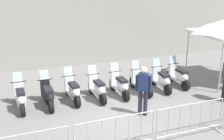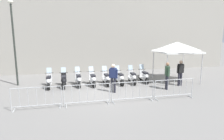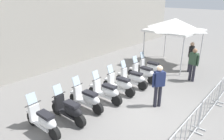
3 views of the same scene
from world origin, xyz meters
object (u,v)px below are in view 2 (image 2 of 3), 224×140
(motorcycle_0, at_px, (49,81))
(motorcycle_6, at_px, (132,77))
(motorcycle_3, at_px, (93,79))
(canopy_tent, at_px, (177,47))
(officer_mid_plaza, at_px, (113,77))
(motorcycle_4, at_px, (106,78))
(motorcycle_7, at_px, (144,76))
(motorcycle_1, at_px, (64,80))
(barrier_segment_3, at_px, (174,89))
(barrier_segment_1, at_px, (87,95))
(barrier_segment_0, at_px, (37,98))
(barrier_segment_2, at_px, (133,92))
(motorcycle_5, at_px, (120,78))
(officer_near_row_end, at_px, (180,71))
(motorcycle_2, at_px, (78,79))
(officer_by_barriers, at_px, (167,74))
(street_lamp, at_px, (13,35))

(motorcycle_0, bearing_deg, motorcycle_6, 2.56)
(motorcycle_3, relative_size, canopy_tent, 0.59)
(officer_mid_plaza, bearing_deg, motorcycle_4, 96.34)
(motorcycle_4, bearing_deg, motorcycle_7, 6.39)
(motorcycle_1, height_order, motorcycle_3, same)
(motorcycle_7, distance_m, barrier_segment_3, 3.75)
(barrier_segment_1, distance_m, barrier_segment_3, 4.70)
(barrier_segment_0, bearing_deg, barrier_segment_2, 4.04)
(motorcycle_5, relative_size, barrier_segment_3, 0.76)
(motorcycle_1, height_order, officer_mid_plaza, officer_mid_plaza)
(officer_near_row_end, bearing_deg, motorcycle_2, 172.10)
(motorcycle_2, bearing_deg, barrier_segment_2, -51.34)
(motorcycle_4, relative_size, barrier_segment_0, 0.76)
(motorcycle_3, bearing_deg, barrier_segment_2, -61.51)
(officer_mid_plaza, xyz_separation_m, officer_by_barriers, (3.46, 0.16, 0.00))
(motorcycle_1, xyz_separation_m, motorcycle_7, (5.65, 0.49, 0.00))
(motorcycle_7, bearing_deg, motorcycle_4, -173.61)
(barrier_segment_1, distance_m, officer_by_barriers, 5.48)
(motorcycle_1, height_order, barrier_segment_0, motorcycle_1)
(motorcycle_2, distance_m, street_lamp, 5.12)
(motorcycle_6, xyz_separation_m, barrier_segment_3, (1.41, -3.50, 0.07))
(motorcycle_6, xyz_separation_m, barrier_segment_1, (-3.27, -3.84, 0.07))
(motorcycle_6, distance_m, barrier_segment_3, 3.78)
(motorcycle_3, relative_size, barrier_segment_1, 0.76)
(motorcycle_3, distance_m, street_lamp, 5.93)
(officer_near_row_end, xyz_separation_m, officer_by_barriers, (-1.27, -0.70, 0.00))
(motorcycle_0, height_order, motorcycle_6, same)
(barrier_segment_3, height_order, street_lamp, street_lamp)
(barrier_segment_1, distance_m, barrier_segment_2, 2.35)
(motorcycle_1, relative_size, officer_by_barriers, 1.00)
(barrier_segment_1, xyz_separation_m, officer_near_row_end, (6.32, 2.78, 0.45))
(motorcycle_3, bearing_deg, officer_mid_plaza, -56.74)
(motorcycle_4, bearing_deg, motorcycle_0, -177.70)
(motorcycle_0, xyz_separation_m, barrier_segment_0, (0.05, -3.75, 0.07))
(motorcycle_0, relative_size, officer_mid_plaza, 1.00)
(motorcycle_5, xyz_separation_m, officer_by_barriers, (2.72, -1.69, 0.53))
(motorcycle_0, bearing_deg, barrier_segment_0, -89.27)
(officer_mid_plaza, xyz_separation_m, canopy_tent, (5.05, 2.21, 1.54))
(barrier_segment_0, bearing_deg, barrier_segment_3, 4.04)
(motorcycle_5, relative_size, barrier_segment_0, 0.76)
(motorcycle_0, bearing_deg, motorcycle_5, 2.24)
(motorcycle_6, distance_m, barrier_segment_1, 5.04)
(motorcycle_4, bearing_deg, motorcycle_5, 2.02)
(motorcycle_2, relative_size, barrier_segment_0, 0.76)
(canopy_tent, bearing_deg, barrier_segment_1, -148.18)
(barrier_segment_2, height_order, officer_by_barriers, officer_by_barriers)
(barrier_segment_0, bearing_deg, motorcycle_2, 64.68)
(canopy_tent, bearing_deg, motorcycle_4, -175.75)
(barrier_segment_3, bearing_deg, street_lamp, 155.69)
(canopy_tent, bearing_deg, officer_near_row_end, -103.58)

